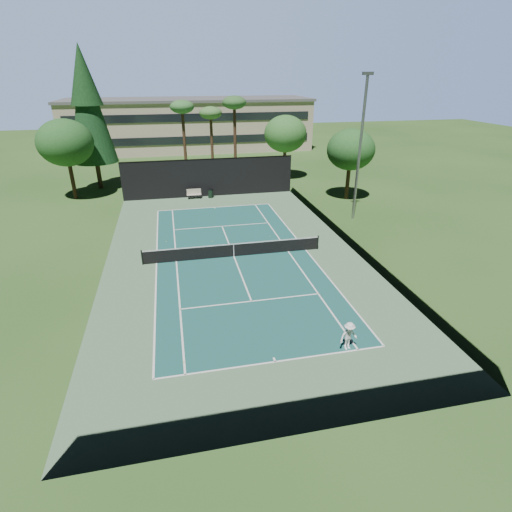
{
  "coord_description": "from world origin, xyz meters",
  "views": [
    {
      "loc": [
        -3.95,
        -26.03,
        12.14
      ],
      "look_at": [
        1.0,
        -3.0,
        1.3
      ],
      "focal_mm": 28.0,
      "sensor_mm": 36.0,
      "label": 1
    }
  ],
  "objects_px": {
    "trash_bin": "(210,193)",
    "tennis_ball_d": "(166,241)",
    "tennis_ball_b": "(212,241)",
    "player": "(349,336)",
    "park_bench": "(194,194)",
    "tennis_net": "(234,250)",
    "tennis_ball_a": "(184,362)",
    "tennis_ball_c": "(269,236)"
  },
  "relations": [
    {
      "from": "tennis_net",
      "to": "player",
      "type": "xyz_separation_m",
      "value": [
        3.66,
        -11.65,
        0.18
      ]
    },
    {
      "from": "tennis_ball_a",
      "to": "tennis_ball_d",
      "type": "bearing_deg",
      "value": 92.47
    },
    {
      "from": "player",
      "to": "tennis_ball_a",
      "type": "distance_m",
      "value": 7.84
    },
    {
      "from": "trash_bin",
      "to": "tennis_net",
      "type": "bearing_deg",
      "value": -89.96
    },
    {
      "from": "trash_bin",
      "to": "park_bench",
      "type": "bearing_deg",
      "value": 177.8
    },
    {
      "from": "tennis_ball_c",
      "to": "park_bench",
      "type": "relative_size",
      "value": 0.04
    },
    {
      "from": "player",
      "to": "tennis_ball_b",
      "type": "relative_size",
      "value": 23.41
    },
    {
      "from": "tennis_ball_d",
      "to": "trash_bin",
      "type": "distance_m",
      "value": 12.45
    },
    {
      "from": "player",
      "to": "tennis_ball_c",
      "type": "height_order",
      "value": "player"
    },
    {
      "from": "tennis_ball_a",
      "to": "trash_bin",
      "type": "xyz_separation_m",
      "value": [
        4.11,
        26.4,
        0.44
      ]
    },
    {
      "from": "tennis_ball_c",
      "to": "park_bench",
      "type": "bearing_deg",
      "value": 113.03
    },
    {
      "from": "tennis_net",
      "to": "tennis_ball_a",
      "type": "height_order",
      "value": "tennis_net"
    },
    {
      "from": "tennis_ball_a",
      "to": "tennis_ball_d",
      "type": "distance_m",
      "value": 14.92
    },
    {
      "from": "player",
      "to": "park_bench",
      "type": "xyz_separation_m",
      "value": [
        -5.4,
        27.08,
        -0.19
      ]
    },
    {
      "from": "tennis_ball_c",
      "to": "park_bench",
      "type": "xyz_separation_m",
      "value": [
        -5.19,
        12.2,
        0.52
      ]
    },
    {
      "from": "player",
      "to": "tennis_ball_b",
      "type": "distance_m",
      "value": 15.64
    },
    {
      "from": "park_bench",
      "to": "trash_bin",
      "type": "bearing_deg",
      "value": -2.2
    },
    {
      "from": "tennis_net",
      "to": "tennis_ball_b",
      "type": "height_order",
      "value": "tennis_net"
    },
    {
      "from": "player",
      "to": "trash_bin",
      "type": "height_order",
      "value": "player"
    },
    {
      "from": "tennis_ball_b",
      "to": "trash_bin",
      "type": "distance_m",
      "value": 12.24
    },
    {
      "from": "tennis_ball_a",
      "to": "tennis_ball_c",
      "type": "relative_size",
      "value": 1.14
    },
    {
      "from": "park_bench",
      "to": "tennis_ball_b",
      "type": "bearing_deg",
      "value": -87.52
    },
    {
      "from": "park_bench",
      "to": "trash_bin",
      "type": "distance_m",
      "value": 1.73
    },
    {
      "from": "trash_bin",
      "to": "tennis_ball_d",
      "type": "bearing_deg",
      "value": -112.47
    },
    {
      "from": "player",
      "to": "tennis_ball_c",
      "type": "bearing_deg",
      "value": 79.59
    },
    {
      "from": "player",
      "to": "tennis_ball_d",
      "type": "height_order",
      "value": "player"
    },
    {
      "from": "player",
      "to": "tennis_ball_a",
      "type": "relative_size",
      "value": 21.26
    },
    {
      "from": "tennis_ball_b",
      "to": "tennis_ball_c",
      "type": "height_order",
      "value": "tennis_ball_b"
    },
    {
      "from": "trash_bin",
      "to": "tennis_ball_b",
      "type": "bearing_deg",
      "value": -95.62
    },
    {
      "from": "tennis_net",
      "to": "tennis_ball_a",
      "type": "distance_m",
      "value": 11.8
    },
    {
      "from": "tennis_net",
      "to": "tennis_ball_c",
      "type": "xyz_separation_m",
      "value": [
        3.45,
        3.22,
        -0.53
      ]
    },
    {
      "from": "tennis_ball_b",
      "to": "tennis_ball_d",
      "type": "height_order",
      "value": "tennis_ball_d"
    },
    {
      "from": "tennis_net",
      "to": "trash_bin",
      "type": "bearing_deg",
      "value": 90.04
    },
    {
      "from": "tennis_ball_b",
      "to": "tennis_ball_c",
      "type": "xyz_separation_m",
      "value": [
        4.66,
        0.03,
        -0.0
      ]
    },
    {
      "from": "tennis_ball_a",
      "to": "tennis_ball_d",
      "type": "relative_size",
      "value": 1.01
    },
    {
      "from": "tennis_net",
      "to": "park_bench",
      "type": "height_order",
      "value": "tennis_net"
    },
    {
      "from": "tennis_ball_a",
      "to": "tennis_ball_c",
      "type": "xyz_separation_m",
      "value": [
        7.57,
        14.27,
        -0.0
      ]
    },
    {
      "from": "player",
      "to": "tennis_ball_a",
      "type": "height_order",
      "value": "player"
    },
    {
      "from": "tennis_net",
      "to": "player",
      "type": "relative_size",
      "value": 8.76
    },
    {
      "from": "trash_bin",
      "to": "player",
      "type": "bearing_deg",
      "value": -82.25
    },
    {
      "from": "tennis_net",
      "to": "tennis_ball_a",
      "type": "relative_size",
      "value": 186.3
    },
    {
      "from": "player",
      "to": "tennis_ball_d",
      "type": "relative_size",
      "value": 21.58
    }
  ]
}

